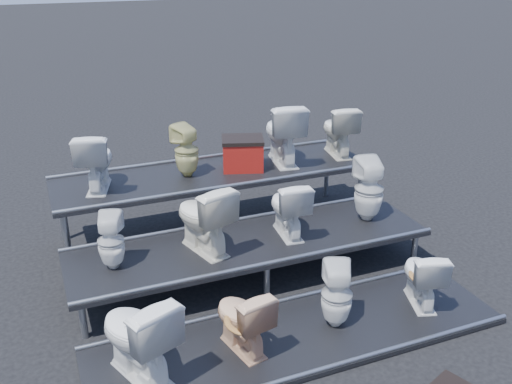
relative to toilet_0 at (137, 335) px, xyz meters
name	(u,v)px	position (x,y,z in m)	size (l,w,h in m)	color
ground	(251,275)	(1.59, 1.30, -0.49)	(80.00, 80.00, 0.00)	black
tier_front	(299,335)	(1.59, 0.00, -0.46)	(4.20, 1.20, 0.06)	black
tier_mid	(251,258)	(1.59, 1.30, -0.26)	(4.20, 1.20, 0.46)	black
tier_back	(216,201)	(1.59, 2.60, -0.06)	(4.20, 1.20, 0.86)	black
toilet_0	(137,335)	(0.00, 0.00, 0.00)	(0.48, 0.84, 0.85)	white
toilet_1	(242,318)	(0.98, 0.00, -0.09)	(0.38, 0.67, 0.68)	tan
toilet_2	(337,295)	(2.00, 0.00, -0.08)	(0.31, 0.32, 0.70)	white
toilet_3	(422,276)	(3.03, 0.00, -0.10)	(0.37, 0.65, 0.66)	white
toilet_4	(111,241)	(0.01, 1.30, 0.29)	(0.28, 0.29, 0.62)	white
toilet_5	(203,217)	(1.02, 1.30, 0.38)	(0.45, 0.79, 0.81)	silver
toilet_6	(288,207)	(2.06, 1.30, 0.32)	(0.39, 0.68, 0.70)	white
toilet_7	(369,189)	(3.16, 1.30, 0.37)	(0.36, 0.37, 0.80)	white
toilet_8	(95,160)	(0.07, 2.60, 0.74)	(0.41, 0.72, 0.74)	white
toilet_9	(186,151)	(1.22, 2.60, 0.72)	(0.31, 0.32, 0.69)	#CBC57F
toilet_10	(283,132)	(2.58, 2.60, 0.80)	(0.48, 0.84, 0.86)	white
toilet_11	(338,130)	(3.45, 2.60, 0.74)	(0.41, 0.71, 0.73)	silver
red_crate	(243,155)	(1.98, 2.57, 0.56)	(0.53, 0.42, 0.38)	#A01C11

